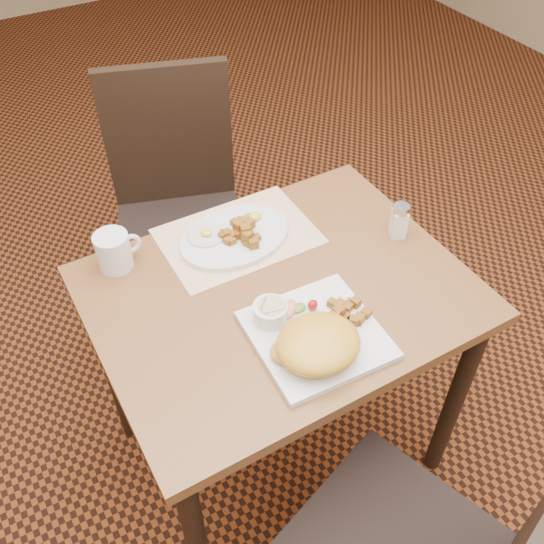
{
  "coord_description": "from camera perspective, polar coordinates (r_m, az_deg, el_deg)",
  "views": [
    {
      "loc": [
        -0.53,
        -0.87,
        1.82
      ],
      "look_at": [
        -0.02,
        0.0,
        0.82
      ],
      "focal_mm": 40.0,
      "sensor_mm": 36.0,
      "label": 1
    }
  ],
  "objects": [
    {
      "name": "home_fries_ov",
      "position": [
        1.58,
        -2.88,
        3.77
      ],
      "size": [
        0.1,
        0.13,
        0.04
      ],
      "color": "#995C18",
      "rests_on": "plate_oval"
    },
    {
      "name": "salt_shaker",
      "position": [
        1.62,
        11.89,
        4.79
      ],
      "size": [
        0.06,
        0.06,
        0.1
      ],
      "color": "white",
      "rests_on": "table"
    },
    {
      "name": "placemat",
      "position": [
        1.62,
        -3.23,
        3.4
      ],
      "size": [
        0.4,
        0.28,
        0.0
      ],
      "primitive_type": "cube",
      "rotation": [
        0.0,
        0.0,
        -0.01
      ],
      "color": "white",
      "rests_on": "table"
    },
    {
      "name": "garnish_ov",
      "position": [
        1.64,
        -1.84,
        5.25
      ],
      "size": [
        0.06,
        0.05,
        0.02
      ],
      "color": "#387223",
      "rests_on": "plate_oval"
    },
    {
      "name": "hollandaise_mound",
      "position": [
        1.31,
        4.28,
        -6.8
      ],
      "size": [
        0.19,
        0.17,
        0.07
      ],
      "color": "gold",
      "rests_on": "plate_square"
    },
    {
      "name": "plate_oval",
      "position": [
        1.6,
        -3.52,
        3.32
      ],
      "size": [
        0.33,
        0.26,
        0.02
      ],
      "primitive_type": null,
      "rotation": [
        0.0,
        0.0,
        0.1
      ],
      "color": "silver",
      "rests_on": "placemat"
    },
    {
      "name": "table",
      "position": [
        1.56,
        0.76,
        -4.42
      ],
      "size": [
        0.9,
        0.7,
        0.75
      ],
      "color": "brown",
      "rests_on": "ground"
    },
    {
      "name": "home_fries_sq",
      "position": [
        1.39,
        6.88,
        -3.93
      ],
      "size": [
        0.11,
        0.11,
        0.04
      ],
      "color": "#995C18",
      "rests_on": "plate_square"
    },
    {
      "name": "ramekin",
      "position": [
        1.37,
        -0.17,
        -3.78
      ],
      "size": [
        0.08,
        0.08,
        0.04
      ],
      "color": "silver",
      "rests_on": "plate_square"
    },
    {
      "name": "chair_far",
      "position": [
        2.11,
        -8.87,
        6.78
      ],
      "size": [
        0.53,
        0.54,
        0.97
      ],
      "rotation": [
        0.0,
        0.0,
        2.82
      ],
      "color": "black",
      "rests_on": "ground"
    },
    {
      "name": "ground",
      "position": [
        2.09,
        0.59,
        -16.0
      ],
      "size": [
        8.0,
        8.0,
        0.0
      ],
      "primitive_type": "plane",
      "color": "black",
      "rests_on": "ground"
    },
    {
      "name": "coffee_mug",
      "position": [
        1.55,
        -14.62,
        1.95
      ],
      "size": [
        0.12,
        0.09,
        0.1
      ],
      "color": "silver",
      "rests_on": "table"
    },
    {
      "name": "fried_egg",
      "position": [
        1.6,
        -6.23,
        3.53
      ],
      "size": [
        0.1,
        0.1,
        0.02
      ],
      "color": "white",
      "rests_on": "plate_oval"
    },
    {
      "name": "garnish_sq",
      "position": [
        1.4,
        2.33,
        -3.37
      ],
      "size": [
        0.1,
        0.07,
        0.03
      ],
      "color": "#387223",
      "rests_on": "plate_square"
    },
    {
      "name": "plate_square",
      "position": [
        1.38,
        4.18,
        -5.93
      ],
      "size": [
        0.29,
        0.29,
        0.02
      ],
      "primitive_type": "cube",
      "rotation": [
        0.0,
        0.0,
        -0.05
      ],
      "color": "silver",
      "rests_on": "table"
    }
  ]
}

